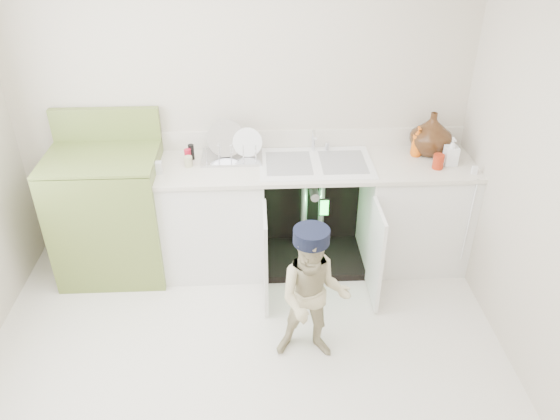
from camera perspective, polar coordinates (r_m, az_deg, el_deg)
The scene contains 5 objects.
ground at distance 3.70m, azimuth -3.58°, elevation -16.64°, with size 3.50×3.50×0.00m, color beige.
room_shell at distance 2.89m, azimuth -4.39°, elevation 0.11°, with size 6.00×5.50×1.26m.
counter_run at distance 4.35m, azimuth 3.96°, elevation -0.06°, with size 2.44×1.02×1.23m.
avocado_stove at distance 4.42m, azimuth -17.25°, elevation -0.27°, with size 0.82×0.65×1.27m.
repair_worker at distance 3.48m, azimuth 3.51°, elevation -8.92°, with size 0.50×0.91×0.98m.
Camera 1 is at (0.10, -2.46, 2.76)m, focal length 35.00 mm.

